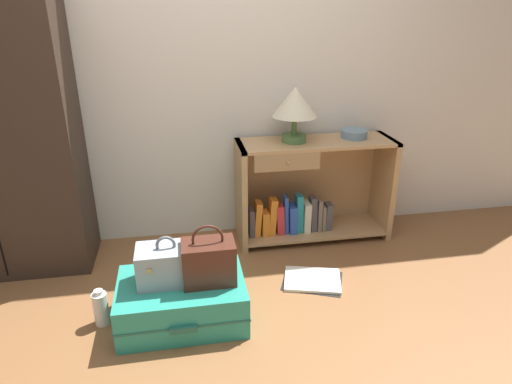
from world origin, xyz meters
TOP-DOWN VIEW (x-y plane):
  - ground_plane at (0.00, 0.00)m, footprint 9.00×9.00m
  - back_wall at (0.00, 1.50)m, footprint 6.40×0.10m
  - bookshelf at (0.70, 1.25)m, footprint 1.12×0.38m
  - table_lamp at (0.58, 1.25)m, footprint 0.31×0.31m
  - bowl at (1.03, 1.27)m, footprint 0.19×0.19m
  - suitcase_large at (-0.25, 0.41)m, footprint 0.70×0.49m
  - train_case at (-0.31, 0.44)m, footprint 0.32×0.22m
  - handbag at (-0.09, 0.40)m, footprint 0.28×0.18m
  - bottle at (-0.69, 0.46)m, footprint 0.08×0.08m
  - open_book_on_floor at (0.57, 0.64)m, footprint 0.45×0.41m

SIDE VIEW (x-z plane):
  - ground_plane at x=0.00m, z-range 0.00..0.00m
  - open_book_on_floor at x=0.57m, z-range 0.00..0.02m
  - bottle at x=-0.69m, z-range -0.01..0.21m
  - suitcase_large at x=-0.25m, z-range 0.00..0.25m
  - train_case at x=-0.31m, z-range 0.21..0.49m
  - bookshelf at x=0.70m, z-range -0.02..0.73m
  - handbag at x=-0.09m, z-range 0.20..0.54m
  - bowl at x=1.03m, z-range 0.75..0.81m
  - table_lamp at x=0.58m, z-range 0.82..1.20m
  - back_wall at x=0.00m, z-range 0.00..2.60m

